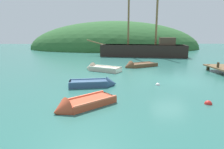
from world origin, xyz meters
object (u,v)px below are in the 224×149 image
rowboat_outer_right (80,106)px  sailing_ship (144,52)px  rowboat_portside (138,66)px  rowboat_outer_left (95,84)px  buoy_red (208,104)px  buoy_white (158,85)px  rowboat_center (100,69)px

rowboat_outer_right → sailing_ship: bearing=-147.0°
rowboat_portside → sailing_ship: bearing=-130.8°
rowboat_outer_left → rowboat_outer_right: bearing=-104.0°
buoy_red → buoy_white: size_ratio=1.17×
sailing_ship → rowboat_outer_right: bearing=83.7°
buoy_white → buoy_red: bearing=-67.1°
rowboat_outer_right → rowboat_center: bearing=-132.3°
sailing_ship → rowboat_outer_left: size_ratio=4.98×
rowboat_portside → buoy_white: size_ratio=12.99×
rowboat_portside → buoy_white: (0.16, -7.29, -0.10)m
sailing_ship → rowboat_center: size_ratio=4.25×
buoy_red → rowboat_center: bearing=121.6°
rowboat_outer_right → rowboat_portside: rowboat_portside is taller
sailing_ship → rowboat_outer_left: 18.69m
rowboat_center → buoy_red: size_ratio=10.40×
sailing_ship → buoy_red: sailing_ship is taller
buoy_white → rowboat_center: bearing=126.6°
rowboat_center → rowboat_portside: bearing=-121.5°
rowboat_portside → rowboat_outer_left: rowboat_portside is taller
rowboat_outer_right → buoy_red: 6.02m
rowboat_portside → rowboat_center: size_ratio=1.06×
rowboat_center → sailing_ship: bearing=-86.3°
rowboat_center → rowboat_outer_left: bearing=120.7°
buoy_red → buoy_white: (-1.48, 3.51, 0.00)m
rowboat_outer_right → rowboat_center: (0.55, 9.14, 0.04)m
rowboat_center → buoy_white: size_ratio=12.20×
rowboat_outer_left → buoy_white: (4.08, 0.13, -0.12)m
sailing_ship → rowboat_outer_right: 22.28m
sailing_ship → rowboat_outer_right: (-6.95, -21.16, -0.58)m
rowboat_outer_left → buoy_red: 6.51m
rowboat_outer_left → rowboat_portside: bearing=55.3°
rowboat_outer_right → buoy_red: size_ratio=8.58×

